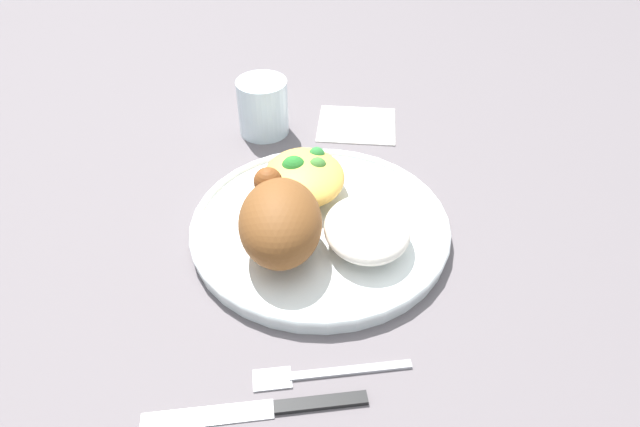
# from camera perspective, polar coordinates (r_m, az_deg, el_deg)

# --- Properties ---
(ground_plane) EXTENTS (2.00, 2.00, 0.00)m
(ground_plane) POSITION_cam_1_polar(r_m,az_deg,el_deg) (0.66, 0.00, -1.97)
(ground_plane) COLOR #645C60
(plate) EXTENTS (0.29, 0.29, 0.02)m
(plate) POSITION_cam_1_polar(r_m,az_deg,el_deg) (0.65, 0.00, -1.30)
(plate) COLOR white
(plate) RESTS_ON ground_plane
(roasted_chicken) EXTENTS (0.12, 0.08, 0.07)m
(roasted_chicken) POSITION_cam_1_polar(r_m,az_deg,el_deg) (0.59, -3.96, -0.69)
(roasted_chicken) COLOR brown
(roasted_chicken) RESTS_ON plate
(rice_pile) EXTENTS (0.11, 0.09, 0.03)m
(rice_pile) POSITION_cam_1_polar(r_m,az_deg,el_deg) (0.61, 4.64, -1.49)
(rice_pile) COLOR white
(rice_pile) RESTS_ON plate
(mac_cheese_with_broccoli) EXTENTS (0.11, 0.09, 0.04)m
(mac_cheese_with_broccoli) POSITION_cam_1_polar(r_m,az_deg,el_deg) (0.68, -1.59, 3.75)
(mac_cheese_with_broccoli) COLOR #F3B74E
(mac_cheese_with_broccoli) RESTS_ON plate
(fork) EXTENTS (0.03, 0.14, 0.01)m
(fork) POSITION_cam_1_polar(r_m,az_deg,el_deg) (0.53, 0.26, -15.33)
(fork) COLOR #B2B2B7
(fork) RESTS_ON ground_plane
(knife) EXTENTS (0.03, 0.19, 0.01)m
(knife) POSITION_cam_1_polar(r_m,az_deg,el_deg) (0.52, -4.43, -18.39)
(knife) COLOR black
(knife) RESTS_ON ground_plane
(water_glass) EXTENTS (0.07, 0.07, 0.08)m
(water_glass) POSITION_cam_1_polar(r_m,az_deg,el_deg) (0.81, -5.61, 10.35)
(water_glass) COLOR silver
(water_glass) RESTS_ON ground_plane
(napkin) EXTENTS (0.11, 0.12, 0.00)m
(napkin) POSITION_cam_1_polar(r_m,az_deg,el_deg) (0.84, 3.62, 8.72)
(napkin) COLOR white
(napkin) RESTS_ON ground_plane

